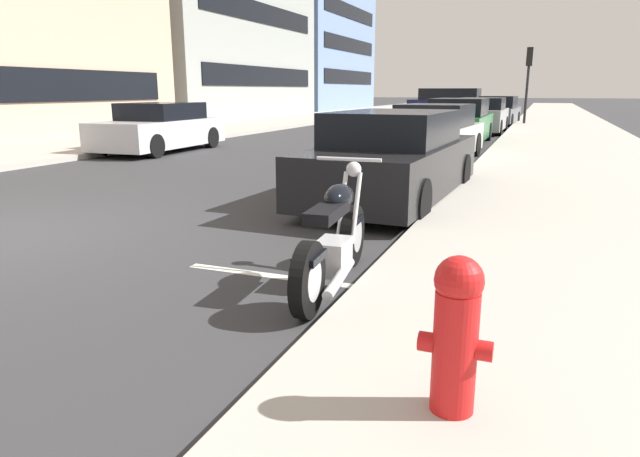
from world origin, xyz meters
name	(u,v)px	position (x,y,z in m)	size (l,w,h in m)	color
sidewalk_near_curb	(574,153)	(12.00, -6.95, 0.07)	(120.00, 4.40, 0.14)	#ADA89E
sidewalk_far_curb	(144,137)	(12.00, 7.15, 0.07)	(120.00, 5.00, 0.14)	#ADA89E
parking_stall_stripe	(293,278)	(0.00, -4.05, 0.00)	(0.12, 2.20, 0.01)	silver
parked_motorcycle	(334,241)	(-0.05, -4.48, 0.42)	(2.02, 0.62, 1.10)	black
parked_car_second_in_row	(394,159)	(4.06, -3.98, 0.66)	(4.67, 1.96, 1.40)	black
parked_car_across_street	(434,134)	(9.62, -3.59, 0.64)	(4.16, 2.01, 1.37)	beige
parked_car_mid_block	(459,122)	(14.33, -3.56, 0.69)	(4.61, 1.80, 1.45)	#236638
parked_car_far_down_curb	(481,116)	(19.51, -3.73, 0.68)	(4.21, 1.91, 1.41)	gray
parked_car_at_intersection	(498,112)	(25.56, -3.92, 0.66)	(4.71, 2.00, 1.42)	#4C515B
crossing_truck	(449,103)	(31.63, -0.55, 0.95)	(2.16, 4.98, 1.81)	#141947
car_opposite_curb	(160,128)	(8.83, 4.02, 0.65)	(4.41, 1.98, 1.36)	silver
fire_hydrant	(456,331)	(-1.92, -5.79, 0.57)	(0.24, 0.36, 0.81)	red
traffic_signal_near_corner	(529,68)	(24.85, -5.23, 2.70)	(0.36, 0.28, 3.53)	black
townhouse_behind_pole	(177,24)	(26.07, 15.33, 5.65)	(15.76, 11.84, 11.29)	#939993
townhouse_mid_block	(286,36)	(42.01, 15.33, 6.27)	(14.63, 11.83, 12.53)	#6B84B2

